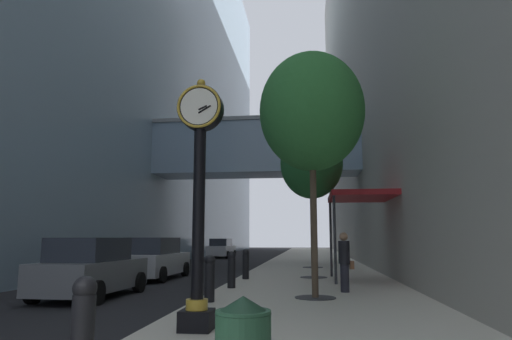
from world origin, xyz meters
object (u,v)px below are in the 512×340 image
Objects in this scene: bollard_third at (210,277)px; bollard_fifth at (246,263)px; car_silver_far at (154,259)px; street_tree_mid_near at (311,163)px; car_white_mid at (221,248)px; street_clock at (199,187)px; car_grey_near at (91,269)px; bollard_fourth at (232,269)px; street_tree_near at (312,112)px; pedestrian_walking at (345,260)px; street_tree_mid_far at (311,173)px; bollard_nearest at (83,326)px.

bollard_fifth is at bearing 90.00° from bollard_third.
bollard_third is 8.38m from car_silver_far.
street_tree_mid_near is 22.77m from car_white_mid.
bollard_third is at bearing 99.22° from street_clock.
car_silver_far is (1.29, -20.97, 0.03)m from car_white_mid.
car_silver_far is at bearing 92.03° from car_grey_near.
street_clock is at bearing -80.78° from bollard_third.
street_tree_near is at bearing -38.51° from bollard_fourth.
pedestrian_walking reaches higher than bollard_fourth.
car_grey_near is 26.95m from car_white_mid.
pedestrian_walking is (3.55, 2.47, 0.32)m from bollard_third.
bollard_fourth is at bearing 168.62° from pedestrian_walking.
pedestrian_walking is 0.40× the size of car_white_mid.
street_tree_near is (2.65, -2.11, 4.53)m from bollard_fourth.
street_tree_mid_far is (2.09, 17.12, 2.73)m from street_clock.
street_tree_near is 1.56× the size of car_white_mid.
car_white_mid reaches higher than bollard_fifth.
street_tree_mid_near is (2.65, 4.18, 4.10)m from bollard_fourth.
bollard_nearest and bollard_fifth have the same top height.
street_clock is at bearing -85.17° from bollard_fourth.
street_tree_mid_near is (2.65, 13.74, 4.10)m from bollard_nearest.
street_tree_near is at bearing 70.37° from bollard_nearest.
bollard_fifth is (0.00, 3.18, 0.00)m from bollard_fourth.
street_clock is at bearing -100.94° from street_tree_mid_near.
street_tree_near reaches higher than street_tree_mid_near.
car_grey_near is 5.94m from car_silver_far.
pedestrian_walking is at bearing -32.43° from car_silver_far.
street_clock reaches higher than car_silver_far.
bollard_third is 28.79m from car_white_mid.
street_tree_mid_far is at bearing 75.79° from bollard_fourth.
street_tree_mid_near is at bearing -90.00° from street_tree_mid_far.
bollard_nearest is at bearing -90.00° from bollard_fifth.
bollard_third is at bearing -60.87° from car_silver_far.
bollard_nearest is at bearing -73.41° from car_silver_far.
street_tree_mid_far reaches higher than pedestrian_walking.
car_grey_near is (-4.43, 4.84, -1.80)m from street_clock.
car_white_mid is 0.95× the size of car_silver_far.
bollard_fourth is (0.00, 3.18, 0.00)m from bollard_third.
street_tree_mid_near is at bearing 100.40° from pedestrian_walking.
pedestrian_walking is at bearing -47.67° from bollard_fifth.
pedestrian_walking is at bearing -85.41° from street_tree_mid_far.
bollard_nearest and bollard_fourth have the same top height.
car_silver_far reaches higher than bollard_third.
bollard_fifth is at bearing 90.00° from bollard_fourth.
street_clock is 6.93m from bollard_fourth.
bollard_fourth is at bearing 90.00° from bollard_nearest.
street_tree_mid_near is 0.94× the size of street_tree_mid_far.
bollard_fifth is 0.19× the size of street_tree_mid_near.
street_tree_mid_far is (2.65, 10.48, 4.62)m from bollard_fourth.
street_tree_mid_far is 12.02m from pedestrian_walking.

